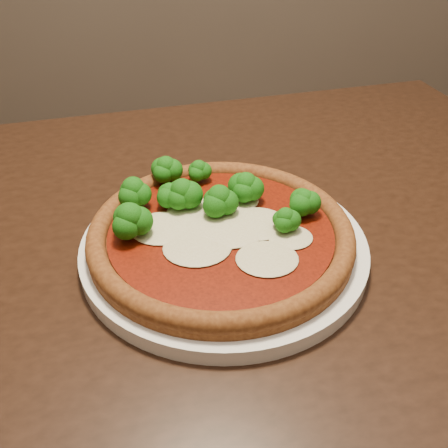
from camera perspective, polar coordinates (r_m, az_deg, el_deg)
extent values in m
cube|color=black|center=(0.65, -1.48, -0.68)|extent=(1.18, 0.90, 0.04)
cylinder|color=black|center=(1.27, 17.03, -2.54)|extent=(0.06, 0.06, 0.71)
cylinder|color=white|center=(0.57, 0.00, -2.51)|extent=(0.32, 0.32, 0.02)
cylinder|color=brown|center=(0.56, -0.36, -1.43)|extent=(0.30, 0.30, 0.01)
torus|color=brown|center=(0.56, -0.36, -0.86)|extent=(0.30, 0.30, 0.02)
cylinder|color=#6C1305|center=(0.56, -0.36, -0.82)|extent=(0.25, 0.25, 0.00)
ellipsoid|color=beige|center=(0.57, 3.73, 0.06)|extent=(0.07, 0.07, 0.01)
ellipsoid|color=beige|center=(0.52, 4.95, -3.96)|extent=(0.07, 0.06, 0.01)
ellipsoid|color=beige|center=(0.55, 7.58, -1.49)|extent=(0.05, 0.04, 0.00)
ellipsoid|color=beige|center=(0.58, -3.21, 1.33)|extent=(0.07, 0.06, 0.01)
ellipsoid|color=beige|center=(0.56, 0.22, -0.04)|extent=(0.10, 0.09, 0.01)
ellipsoid|color=beige|center=(0.53, -3.08, -2.65)|extent=(0.07, 0.07, 0.01)
ellipsoid|color=beige|center=(0.56, -7.10, -0.45)|extent=(0.07, 0.06, 0.01)
ellipsoid|color=beige|center=(0.60, 1.13, 2.72)|extent=(0.06, 0.05, 0.00)
ellipsoid|color=#1D7D14|center=(0.59, -6.24, 3.57)|extent=(0.04, 0.04, 0.03)
ellipsoid|color=#1D7D14|center=(0.58, -4.77, 3.67)|extent=(0.05, 0.05, 0.04)
ellipsoid|color=#1D7D14|center=(0.58, 9.15, 2.71)|extent=(0.04, 0.04, 0.03)
ellipsoid|color=#1D7D14|center=(0.59, -10.31, 3.86)|extent=(0.05, 0.05, 0.04)
ellipsoid|color=#1D7D14|center=(0.59, 2.51, 4.48)|extent=(0.05, 0.05, 0.04)
ellipsoid|color=#1D7D14|center=(0.64, -6.64, 6.44)|extent=(0.04, 0.04, 0.04)
ellipsoid|color=#1D7D14|center=(0.64, -2.90, 6.30)|extent=(0.03, 0.03, 0.03)
ellipsoid|color=#1D7D14|center=(0.57, -0.54, 2.93)|extent=(0.05, 0.05, 0.04)
ellipsoid|color=#1D7D14|center=(0.55, 7.04, 0.69)|extent=(0.03, 0.03, 0.03)
ellipsoid|color=#1D7D14|center=(0.54, -10.65, 0.65)|extent=(0.05, 0.05, 0.04)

